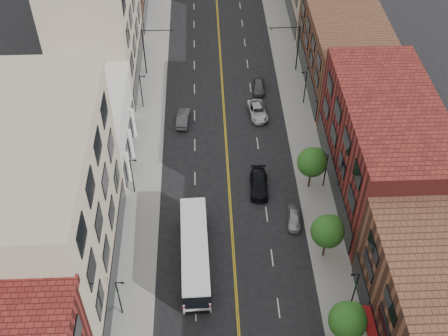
{
  "coord_description": "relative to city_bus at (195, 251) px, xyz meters",
  "views": [
    {
      "loc": [
        -2.5,
        -21.23,
        47.43
      ],
      "look_at": [
        -0.68,
        22.49,
        5.0
      ],
      "focal_mm": 45.0,
      "sensor_mm": 36.0,
      "label": 1
    }
  ],
  "objects": [
    {
      "name": "lamp_l_2",
      "position": [
        -6.95,
        10.27,
        1.12
      ],
      "size": [
        0.81,
        0.55,
        5.05
      ],
      "color": "black",
      "rests_on": "sidewalk_left"
    },
    {
      "name": "car_lane_b",
      "position": [
        8.44,
        23.95,
        -1.16
      ],
      "size": [
        2.84,
        5.16,
        1.37
      ],
      "primitive_type": "imported",
      "rotation": [
        0.0,
        0.0,
        0.12
      ],
      "color": "#B8BBC1",
      "rests_on": "ground"
    },
    {
      "name": "bldg_l_white",
      "position": [
        -13.0,
        17.27,
        2.15
      ],
      "size": [
        10.0,
        14.0,
        8.0
      ],
      "primitive_type": "cube",
      "color": "silver",
      "rests_on": "ground"
    },
    {
      "name": "sidewalk_right",
      "position": [
        14.0,
        21.27,
        -1.77
      ],
      "size": [
        4.0,
        110.0,
        0.15
      ],
      "primitive_type": "cube",
      "color": "gray",
      "rests_on": "ground"
    },
    {
      "name": "car_parked_far",
      "position": [
        10.88,
        5.03,
        -1.21
      ],
      "size": [
        1.84,
        3.85,
        1.27
      ],
      "primitive_type": "imported",
      "rotation": [
        0.0,
        0.0,
        -0.09
      ],
      "color": "gray",
      "rests_on": "ground"
    },
    {
      "name": "lamp_r_2",
      "position": [
        14.95,
        10.27,
        1.12
      ],
      "size": [
        0.81,
        0.55,
        5.05
      ],
      "color": "black",
      "rests_on": "sidewalk_right"
    },
    {
      "name": "lamp_r_1",
      "position": [
        14.95,
        -5.73,
        1.12
      ],
      "size": [
        0.81,
        0.55,
        5.05
      ],
      "color": "black",
      "rests_on": "sidewalk_right"
    },
    {
      "name": "bldg_l_far_a",
      "position": [
        -13.0,
        34.27,
        7.15
      ],
      "size": [
        10.0,
        20.0,
        18.0
      ],
      "primitive_type": "cube",
      "color": "tan",
      "rests_on": "ground"
    },
    {
      "name": "signal_mast_left",
      "position": [
        -6.27,
        34.27,
        2.8
      ],
      "size": [
        4.49,
        0.18,
        7.2
      ],
      "color": "black",
      "rests_on": "sidewalk_left"
    },
    {
      "name": "signal_mast_right",
      "position": [
        14.26,
        34.27,
        2.8
      ],
      "size": [
        4.49,
        0.18,
        7.2
      ],
      "color": "black",
      "rests_on": "sidewalk_right"
    },
    {
      "name": "tree_r_1",
      "position": [
        13.39,
        -9.66,
        2.28
      ],
      "size": [
        3.4,
        3.4,
        5.59
      ],
      "color": "black",
      "rests_on": "sidewalk_right"
    },
    {
      "name": "bldg_r_far_a",
      "position": [
        21.0,
        31.27,
        3.15
      ],
      "size": [
        10.0,
        20.0,
        10.0
      ],
      "primitive_type": "cube",
      "color": "brown",
      "rests_on": "ground"
    },
    {
      "name": "car_lane_a",
      "position": [
        7.44,
        10.27,
        -1.11
      ],
      "size": [
        2.32,
        5.18,
        1.47
      ],
      "primitive_type": "imported",
      "rotation": [
        0.0,
        0.0,
        -0.05
      ],
      "color": "black",
      "rests_on": "ground"
    },
    {
      "name": "city_bus",
      "position": [
        0.0,
        0.0,
        0.0
      ],
      "size": [
        3.24,
        12.43,
        3.18
      ],
      "rotation": [
        0.0,
        0.0,
        0.03
      ],
      "color": "silver",
      "rests_on": "ground"
    },
    {
      "name": "lamp_l_3",
      "position": [
        -6.95,
        26.27,
        1.12
      ],
      "size": [
        0.81,
        0.55,
        5.05
      ],
      "color": "black",
      "rests_on": "sidewalk_left"
    },
    {
      "name": "bldg_l_tanoffice",
      "position": [
        -13.0,
        -0.73,
        7.15
      ],
      "size": [
        10.0,
        22.0,
        18.0
      ],
      "primitive_type": "cube",
      "color": "tan",
      "rests_on": "ground"
    },
    {
      "name": "bldg_r_mid",
      "position": [
        21.0,
        10.27,
        4.15
      ],
      "size": [
        10.0,
        22.0,
        12.0
      ],
      "primitive_type": "cube",
      "color": "#591A17",
      "rests_on": "ground"
    },
    {
      "name": "lamp_l_1",
      "position": [
        -6.95,
        -5.73,
        1.12
      ],
      "size": [
        0.81,
        0.55,
        5.05
      ],
      "color": "black",
      "rests_on": "sidewalk_left"
    },
    {
      "name": "tree_r_2",
      "position": [
        13.39,
        0.34,
        2.28
      ],
      "size": [
        3.4,
        3.4,
        5.59
      ],
      "color": "black",
      "rests_on": "sidewalk_right"
    },
    {
      "name": "car_lane_c",
      "position": [
        9.08,
        29.54,
        -1.16
      ],
      "size": [
        1.81,
        4.1,
        1.37
      ],
      "primitive_type": "imported",
      "rotation": [
        0.0,
        0.0,
        -0.05
      ],
      "color": "#46474B",
      "rests_on": "ground"
    },
    {
      "name": "sidewalk_left",
      "position": [
        -6.0,
        21.27,
        -1.77
      ],
      "size": [
        4.0,
        110.0,
        0.15
      ],
      "primitive_type": "cube",
      "color": "gray",
      "rests_on": "ground"
    },
    {
      "name": "tree_r_3",
      "position": [
        13.39,
        10.34,
        2.28
      ],
      "size": [
        3.4,
        3.4,
        5.59
      ],
      "color": "black",
      "rests_on": "sidewalk_right"
    },
    {
      "name": "lamp_r_3",
      "position": [
        14.95,
        26.27,
        1.12
      ],
      "size": [
        0.81,
        0.55,
        5.05
      ],
      "color": "black",
      "rests_on": "sidewalk_right"
    },
    {
      "name": "car_lane_behind",
      "position": [
        -1.5,
        22.83,
        -1.13
      ],
      "size": [
        1.89,
        4.45,
        1.43
      ],
      "primitive_type": "imported",
      "rotation": [
        0.0,
        0.0,
        3.05
      ],
      "color": "#434347",
      "rests_on": "ground"
    }
  ]
}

